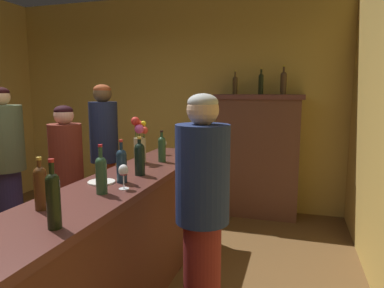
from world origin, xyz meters
TOP-DOWN VIEW (x-y plane):
  - wall_back at (0.00, 2.99)m, footprint 4.95×0.12m
  - bar_counter at (0.54, 0.30)m, footprint 0.55×3.16m
  - display_cabinet at (1.30, 2.71)m, footprint 1.12×0.40m
  - wine_bottle_syrah at (0.59, 1.13)m, footprint 0.07×0.07m
  - wine_bottle_malbec at (0.44, -0.29)m, footprint 0.07×0.07m
  - wine_bottle_riesling at (0.59, 0.35)m, footprint 0.07×0.07m
  - wine_bottle_rose at (0.69, -0.49)m, footprint 0.07×0.07m
  - wine_bottle_pinot at (0.62, 0.59)m, footprint 0.08×0.08m
  - wine_bottle_merlot at (0.60, 0.07)m, footprint 0.07×0.07m
  - wine_glass_front at (0.68, 0.21)m, footprint 0.07×0.07m
  - wine_glass_mid at (0.47, 1.47)m, footprint 0.07×0.07m
  - wine_glass_rear at (0.69, 1.66)m, footprint 0.07×0.07m
  - flower_arrangement at (0.41, 1.03)m, footprint 0.14×0.16m
  - cheese_plate at (0.46, 0.30)m, footprint 0.19×0.19m
  - display_bottle_left at (0.99, 2.71)m, footprint 0.06×0.06m
  - display_bottle_midleft at (1.31, 2.71)m, footprint 0.06×0.06m
  - display_bottle_center at (1.59, 2.71)m, footprint 0.08×0.08m
  - patron_in_navy at (-0.26, 1.55)m, footprint 0.31×0.31m
  - patron_near_entrance at (-0.98, 0.89)m, footprint 0.37×0.37m
  - patron_by_cabinet at (-0.25, 0.87)m, footprint 0.30×0.30m
  - bartender at (1.23, 0.17)m, footprint 0.33×0.33m

SIDE VIEW (x-z plane):
  - bar_counter at x=0.54m, z-range 0.00..1.00m
  - display_cabinet at x=1.30m, z-range 0.03..1.63m
  - patron_by_cabinet at x=-0.25m, z-range 0.08..1.59m
  - bartender at x=1.23m, z-range 0.09..1.71m
  - patron_near_entrance at x=-0.98m, z-range 0.08..1.75m
  - patron_in_navy at x=-0.26m, z-range 0.10..1.81m
  - cheese_plate at x=0.46m, z-range 0.99..1.00m
  - wine_glass_rear at x=0.69m, z-range 1.02..1.16m
  - wine_glass_mid at x=0.47m, z-range 1.03..1.19m
  - wine_glass_front at x=0.68m, z-range 1.02..1.19m
  - wine_bottle_syrah at x=0.59m, z-range 0.98..1.27m
  - wine_bottle_riesling at x=0.59m, z-range 0.97..1.28m
  - wine_bottle_merlot at x=0.60m, z-range 0.97..1.28m
  - wine_bottle_malbec at x=0.44m, z-range 0.98..1.27m
  - wine_bottle_pinot at x=0.62m, z-range 0.98..1.28m
  - wine_bottle_rose at x=0.69m, z-range 0.97..1.31m
  - flower_arrangement at x=0.41m, z-range 1.00..1.42m
  - wall_back at x=0.00m, z-range 0.00..2.95m
  - display_bottle_left at x=0.99m, z-range 1.57..1.88m
  - display_bottle_midleft at x=1.31m, z-range 1.57..1.90m
  - display_bottle_center at x=1.59m, z-range 1.57..1.93m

